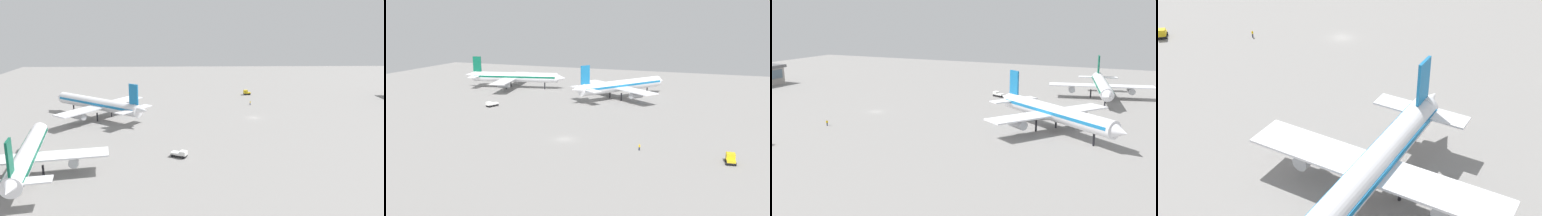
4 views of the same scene
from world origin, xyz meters
The scene contains 4 objects.
ground centered at (0.00, 0.00, 0.00)m, with size 288.00×288.00×0.00m, color gray.
airplane_taxiing centered at (1.07, 57.91, 5.33)m, with size 34.94×41.32×14.65m.
baggage_tug centered at (41.89, -3.91, 1.16)m, with size 2.50×3.38×2.30m.
ground_crew_worker centered at (20.80, -2.18, 0.85)m, with size 0.54×0.54×1.67m.
Camera 4 is at (8.97, 112.81, 48.99)m, focal length 48.60 mm.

